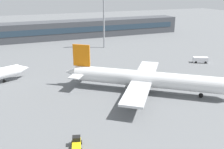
{
  "coord_description": "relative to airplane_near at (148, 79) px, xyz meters",
  "views": [
    {
      "loc": [
        -29.26,
        -21.88,
        26.44
      ],
      "look_at": [
        -4.38,
        40.0,
        3.0
      ],
      "focal_mm": 40.49,
      "sensor_mm": 36.0,
      "label": 1
    }
  ],
  "objects": [
    {
      "name": "terminal_building",
      "position": [
        -2.32,
        80.27,
        0.95
      ],
      "size": [
        125.7,
        12.13,
        9.0
      ],
      "color": "#3F4247",
      "rests_on": "ground_plane"
    },
    {
      "name": "ground_plane",
      "position": [
        -2.32,
        8.39,
        -3.55
      ],
      "size": [
        400.0,
        400.0,
        0.0
      ],
      "primitive_type": "plane",
      "color": "slate"
    },
    {
      "name": "airplane_near",
      "position": [
        0.0,
        0.0,
        0.0
      ],
      "size": [
        39.63,
        32.2,
        11.66
      ],
      "color": "silver",
      "rests_on": "ground_plane"
    },
    {
      "name": "service_van_white",
      "position": [
        31.2,
        16.5,
        -2.44
      ],
      "size": [
        5.53,
        4.22,
        2.08
      ],
      "color": "white",
      "rests_on": "ground_plane"
    },
    {
      "name": "baggage_tug_yellow",
      "position": [
        -23.43,
        -16.79,
        -2.76
      ],
      "size": [
        2.55,
        3.87,
        1.75
      ],
      "color": "yellow",
      "rests_on": "ground_plane"
    },
    {
      "name": "floodlight_tower_west",
      "position": [
        7.04,
        52.14,
        10.34
      ],
      "size": [
        3.2,
        0.8,
        23.83
      ],
      "color": "gray",
      "rests_on": "ground_plane"
    }
  ]
}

